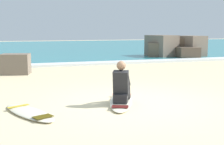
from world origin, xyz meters
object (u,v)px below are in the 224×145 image
at_px(surfboard_main, 121,101).
at_px(surfboard_spare_near, 29,112).
at_px(surfer_seated, 121,86).
at_px(shoreline_rock, 16,64).

xyz_separation_m(surfboard_main, surfboard_spare_near, (-2.14, -0.37, 0.00)).
xyz_separation_m(surfboard_main, surfer_seated, (-0.06, -0.19, 0.40)).
distance_m(surfer_seated, surfboard_spare_near, 2.12).
relative_size(surfboard_main, shoreline_rock, 2.04).
relative_size(surfboard_main, surfer_seated, 2.26).
relative_size(surfer_seated, surfboard_spare_near, 0.51).
height_order(surfer_seated, surfboard_spare_near, surfer_seated).
distance_m(surfboard_main, surfer_seated, 0.44).
relative_size(surfer_seated, shoreline_rock, 0.90).
relative_size(surfboard_spare_near, shoreline_rock, 1.76).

